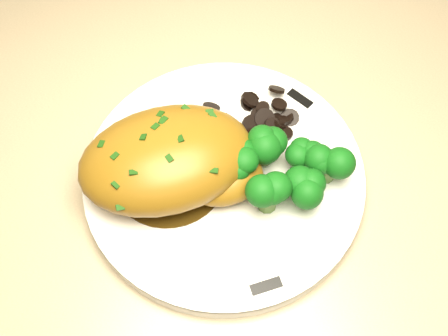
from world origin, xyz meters
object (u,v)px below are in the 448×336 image
object	(u,v)px
counter	(270,240)
chicken_breast	(173,161)
plate	(224,177)
broccoli_florets	(285,167)

from	to	relation	value
counter	chicken_breast	distance (m)	0.54
plate	broccoli_florets	distance (m)	0.07
plate	chicken_breast	xyz separation A→B (m)	(-0.05, 0.01, 0.04)
counter	plate	xyz separation A→B (m)	(-0.12, -0.08, 0.46)
plate	broccoli_florets	world-z (taller)	broccoli_florets
counter	broccoli_florets	world-z (taller)	counter
chicken_breast	broccoli_florets	bearing A→B (deg)	-17.42
chicken_breast	broccoli_florets	world-z (taller)	chicken_breast
plate	chicken_breast	size ratio (longest dim) A/B	1.61
counter	chicken_breast	world-z (taller)	counter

